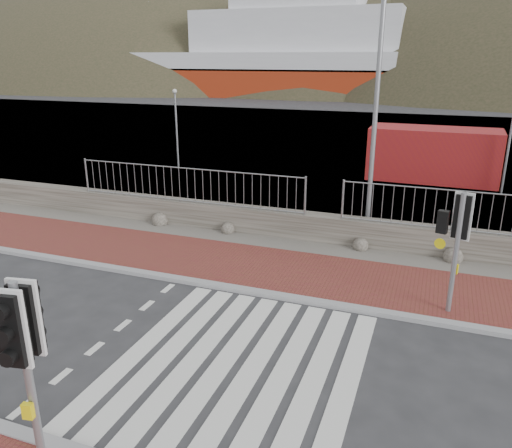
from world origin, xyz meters
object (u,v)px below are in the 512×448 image
at_px(ferry, 256,59).
at_px(shipping_container, 433,154).
at_px(traffic_signal_near, 22,340).
at_px(traffic_signal_far, 457,228).
at_px(streetlight, 382,86).

bearing_deg(ferry, shipping_container, -61.23).
distance_m(ferry, traffic_signal_near, 74.96).
bearing_deg(traffic_signal_far, shipping_container, -72.10).
bearing_deg(traffic_signal_far, ferry, -51.54).
relative_size(traffic_signal_far, streetlight, 0.34).
relative_size(ferry, traffic_signal_far, 17.04).
distance_m(traffic_signal_far, streetlight, 5.77).
xyz_separation_m(traffic_signal_near, traffic_signal_far, (5.48, 7.00, -0.04)).
relative_size(ferry, traffic_signal_near, 16.63).
xyz_separation_m(streetlight, shipping_container, (1.56, 9.46, -3.62)).
bearing_deg(shipping_container, ferry, 120.21).
bearing_deg(traffic_signal_far, traffic_signal_near, 66.52).
relative_size(streetlight, shipping_container, 1.45).
xyz_separation_m(traffic_signal_near, streetlight, (3.11, 11.49, 2.70)).
distance_m(traffic_signal_far, shipping_container, 14.00).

